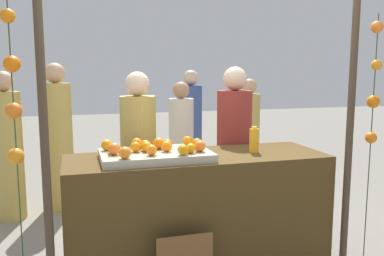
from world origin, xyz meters
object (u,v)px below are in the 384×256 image
(juice_bottle, at_px, (254,140))
(vendor_left, at_px, (139,167))
(orange_0, at_px, (167,146))
(vendor_right, at_px, (234,159))
(orange_1, at_px, (136,147))
(stall_counter, at_px, (197,212))

(juice_bottle, relative_size, vendor_left, 0.13)
(orange_0, height_order, juice_bottle, juice_bottle)
(juice_bottle, xyz_separation_m, vendor_left, (-0.87, 0.59, -0.30))
(vendor_right, bearing_deg, vendor_left, 177.25)
(juice_bottle, height_order, vendor_left, vendor_left)
(orange_0, xyz_separation_m, vendor_left, (-0.12, 0.65, -0.30))
(orange_1, height_order, juice_bottle, juice_bottle)
(stall_counter, bearing_deg, juice_bottle, -1.00)
(orange_1, bearing_deg, orange_0, -11.41)
(stall_counter, relative_size, vendor_right, 1.25)
(orange_1, distance_m, vendor_left, 0.68)
(stall_counter, distance_m, orange_1, 0.76)
(stall_counter, distance_m, orange_0, 0.64)
(orange_1, bearing_deg, juice_bottle, 1.00)
(orange_1, distance_m, juice_bottle, 0.98)
(orange_1, xyz_separation_m, vendor_left, (0.11, 0.60, -0.30))
(vendor_right, bearing_deg, juice_bottle, -94.43)
(orange_1, xyz_separation_m, juice_bottle, (0.98, 0.02, 0.00))
(orange_1, bearing_deg, vendor_left, 79.47)
(vendor_left, relative_size, vendor_right, 0.97)
(orange_1, relative_size, vendor_left, 0.05)
(stall_counter, distance_m, vendor_right, 0.81)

